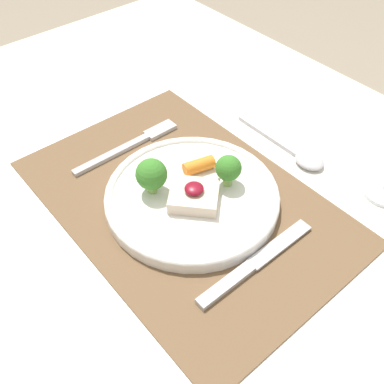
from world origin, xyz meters
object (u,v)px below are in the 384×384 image
at_px(fork, 134,143).
at_px(knife, 249,267).
at_px(dinner_plate, 191,194).
at_px(spoon, 299,154).

height_order(fork, knife, knife).
xyz_separation_m(dinner_plate, fork, (-0.16, 0.01, -0.01)).
bearing_deg(knife, spoon, 115.62).
distance_m(fork, spoon, 0.27).
relative_size(dinner_plate, spoon, 1.40).
bearing_deg(fork, knife, -4.28).
bearing_deg(dinner_plate, knife, -8.11).
xyz_separation_m(fork, spoon, (0.19, 0.19, -0.00)).
height_order(dinner_plate, spoon, dinner_plate).
bearing_deg(spoon, knife, -60.17).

